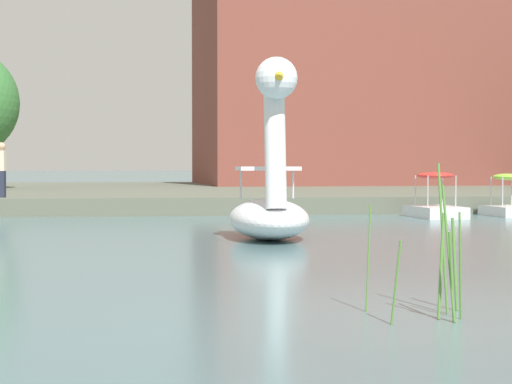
% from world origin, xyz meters
% --- Properties ---
extents(ground_plane, '(537.46, 537.46, 0.00)m').
position_xyz_m(ground_plane, '(0.00, 0.00, 0.00)').
color(ground_plane, slate).
extents(shore_bank_far, '(117.30, 26.34, 0.55)m').
position_xyz_m(shore_bank_far, '(0.00, 30.65, 0.28)').
color(shore_bank_far, '#5B6051').
rests_on(shore_bank_far, ground_plane).
extents(swan_boat, '(1.74, 3.59, 3.64)m').
position_xyz_m(swan_boat, '(-0.23, 8.87, 0.89)').
color(swan_boat, white).
rests_on(swan_boat, ground_plane).
extents(pedal_boat_red, '(1.41, 2.15, 1.35)m').
position_xyz_m(pedal_boat_red, '(5.80, 15.84, 0.41)').
color(pedal_boat_red, white).
rests_on(pedal_boat_red, ground_plane).
extents(pedal_boat_lime, '(1.17, 1.89, 1.30)m').
position_xyz_m(pedal_boat_lime, '(8.23, 16.25, 0.38)').
color(pedal_boat_lime, white).
rests_on(pedal_boat_lime, ground_plane).
extents(person_on_path, '(0.26, 0.26, 1.71)m').
position_xyz_m(person_on_path, '(-7.14, 18.65, 1.48)').
color(person_on_path, '#23283D').
rests_on(person_on_path, shore_bank_far).
extents(apartment_block, '(19.41, 12.34, 12.46)m').
position_xyz_m(apartment_block, '(9.88, 37.46, 6.78)').
color(apartment_block, brown).
rests_on(apartment_block, shore_bank_far).
extents(reed_clump_foreground, '(0.99, 0.82, 1.56)m').
position_xyz_m(reed_clump_foreground, '(0.13, -0.26, 0.58)').
color(reed_clump_foreground, '#4C7F33').
rests_on(reed_clump_foreground, ground_plane).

